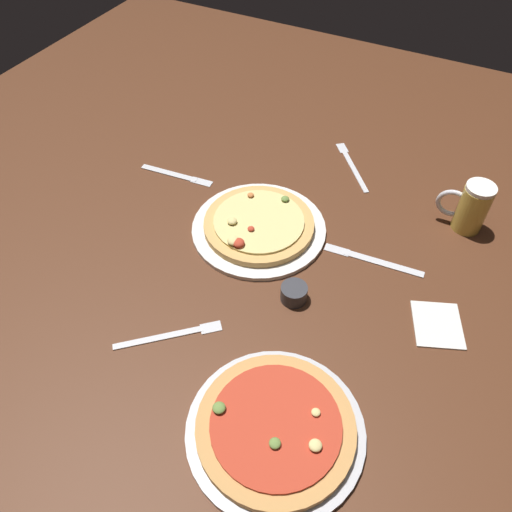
# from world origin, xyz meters

# --- Properties ---
(ground_plane) EXTENTS (2.40, 2.40, 0.03)m
(ground_plane) POSITION_xyz_m (0.00, 0.00, -0.01)
(ground_plane) COLOR #4C2816
(pizza_plate_near) EXTENTS (0.32, 0.32, 0.05)m
(pizza_plate_near) POSITION_xyz_m (0.22, -0.35, 0.02)
(pizza_plate_near) COLOR #B2B2B7
(pizza_plate_near) RESTS_ON ground_plane
(pizza_plate_far) EXTENTS (0.33, 0.33, 0.05)m
(pizza_plate_far) POSITION_xyz_m (-0.04, 0.10, 0.02)
(pizza_plate_far) COLOR silver
(pizza_plate_far) RESTS_ON ground_plane
(beer_mug_dark) EXTENTS (0.12, 0.07, 0.13)m
(beer_mug_dark) POSITION_xyz_m (0.41, 0.34, 0.06)
(beer_mug_dark) COLOR gold
(beer_mug_dark) RESTS_ON ground_plane
(ramekin_sauce) EXTENTS (0.06, 0.06, 0.04)m
(ramekin_sauce) POSITION_xyz_m (0.12, -0.06, 0.02)
(ramekin_sauce) COLOR #333338
(ramekin_sauce) RESTS_ON ground_plane
(napkin_folded) EXTENTS (0.14, 0.15, 0.01)m
(napkin_folded) POSITION_xyz_m (0.42, 0.01, 0.00)
(napkin_folded) COLOR silver
(napkin_folded) RESTS_ON ground_plane
(fork_left) EXTENTS (0.18, 0.16, 0.01)m
(fork_left) POSITION_xyz_m (-0.06, -0.26, 0.00)
(fork_left) COLOR silver
(fork_left) RESTS_ON ground_plane
(knife_right) EXTENTS (0.22, 0.04, 0.01)m
(knife_right) POSITION_xyz_m (-0.34, 0.18, 0.00)
(knife_right) COLOR silver
(knife_right) RESTS_ON ground_plane
(fork_spare) EXTENTS (0.16, 0.19, 0.01)m
(fork_spare) POSITION_xyz_m (0.08, 0.45, 0.00)
(fork_spare) COLOR silver
(fork_spare) RESTS_ON ground_plane
(knife_spare) EXTENTS (0.24, 0.04, 0.01)m
(knife_spare) POSITION_xyz_m (0.24, 0.13, 0.00)
(knife_spare) COLOR silver
(knife_spare) RESTS_ON ground_plane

